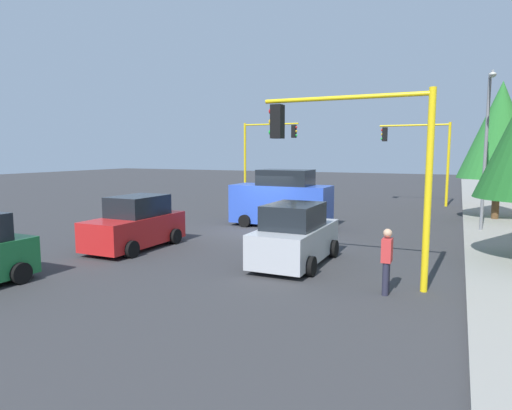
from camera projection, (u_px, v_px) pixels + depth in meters
ground_plane at (258, 232)px, 20.03m from camera, size 120.00×120.00×0.00m
sidewalk_kerb at (511, 230)px, 20.16m from camera, size 80.00×4.00×0.15m
traffic_signal_near_left at (355, 148)px, 11.84m from camera, size 0.36×4.59×5.22m
traffic_signal_far_right at (265, 145)px, 34.53m from camera, size 0.36×4.59×5.91m
traffic_signal_far_left at (420, 147)px, 29.82m from camera, size 0.36×4.59×5.57m
street_lamp_curbside at (487, 135)px, 18.94m from camera, size 2.15×0.28×7.00m
tree_roadside_mid at (500, 130)px, 22.52m from camera, size 3.95×3.95×7.20m
delivery_van_blue at (282, 200)px, 21.52m from camera, size 2.22×4.80×2.77m
car_red at (136, 225)px, 16.63m from camera, size 4.15×2.04×1.98m
car_silver at (295, 236)px, 14.31m from camera, size 4.19×2.08×1.98m
pedestrian_crossing at (387, 259)px, 11.17m from camera, size 0.40×0.24×1.70m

